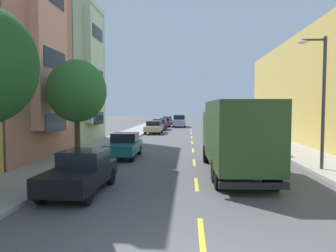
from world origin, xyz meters
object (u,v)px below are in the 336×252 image
(parked_hatchback_black, at_px, (81,172))
(parked_sedan_charcoal, at_px, (167,120))
(parked_wagon_navy, at_px, (160,124))
(moving_sky_sedan, at_px, (179,121))
(street_lamp, at_px, (320,92))
(parked_sedan_red, at_px, (165,122))
(parked_wagon_orange, at_px, (259,142))
(parked_pickup_forest, at_px, (228,127))
(parked_hatchback_teal, at_px, (124,145))
(delivery_box_truck, at_px, (235,133))
(parked_wagon_champagne, at_px, (154,127))
(street_tree_second, at_px, (77,91))

(parked_hatchback_black, height_order, parked_sedan_charcoal, parked_hatchback_black)
(parked_wagon_navy, xyz_separation_m, moving_sky_sedan, (2.58, 6.46, 0.18))
(street_lamp, height_order, parked_sedan_red, street_lamp)
(parked_wagon_orange, distance_m, parked_wagon_navy, 23.69)
(parked_pickup_forest, height_order, parked_hatchback_teal, parked_pickup_forest)
(delivery_box_truck, bearing_deg, parked_sedan_red, 99.49)
(street_lamp, height_order, delivery_box_truck, street_lamp)
(street_lamp, height_order, parked_hatchback_black, street_lamp)
(parked_hatchback_black, distance_m, moving_sky_sedan, 38.67)
(delivery_box_truck, bearing_deg, moving_sky_sedan, 95.83)
(parked_wagon_champagne, bearing_deg, parked_wagon_navy, 89.26)
(parked_hatchback_black, relative_size, parked_wagon_orange, 0.86)
(parked_sedan_charcoal, xyz_separation_m, parked_sedan_red, (0.13, -7.79, 0.00))
(parked_sedan_charcoal, bearing_deg, parked_wagon_orange, -76.70)
(parked_pickup_forest, bearing_deg, delivery_box_truck, -96.38)
(parked_hatchback_teal, xyz_separation_m, parked_hatchback_black, (0.07, -7.97, 0.00))
(parked_wagon_orange, bearing_deg, parked_wagon_champagne, 119.27)
(parked_sedan_red, bearing_deg, street_lamp, -73.85)
(parked_wagon_champagne, height_order, parked_sedan_charcoal, parked_wagon_champagne)
(delivery_box_truck, distance_m, parked_hatchback_teal, 7.80)
(parked_sedan_red, bearing_deg, parked_wagon_champagne, -91.00)
(parked_hatchback_teal, bearing_deg, delivery_box_truck, -37.28)
(parked_pickup_forest, height_order, parked_wagon_champagne, parked_pickup_forest)
(delivery_box_truck, height_order, parked_wagon_champagne, delivery_box_truck)
(delivery_box_truck, height_order, moving_sky_sedan, delivery_box_truck)
(parked_hatchback_teal, bearing_deg, parked_pickup_forest, 64.23)
(delivery_box_truck, bearing_deg, street_lamp, 13.56)
(parked_pickup_forest, distance_m, parked_sedan_red, 15.95)
(parked_wagon_orange, bearing_deg, parked_wagon_navy, 111.75)
(parked_sedan_red, height_order, parked_wagon_navy, parked_wagon_navy)
(parked_hatchback_teal, xyz_separation_m, parked_wagon_champagne, (-0.13, 17.96, 0.05))
(parked_hatchback_black, relative_size, parked_sedan_red, 0.89)
(street_lamp, bearing_deg, street_tree_second, 174.03)
(parked_pickup_forest, bearing_deg, parked_sedan_charcoal, 112.25)
(parked_pickup_forest, distance_m, parked_hatchback_black, 27.31)
(street_lamp, relative_size, parked_sedan_red, 1.39)
(parked_wagon_navy, bearing_deg, parked_wagon_orange, -68.25)
(parked_wagon_champagne, relative_size, moving_sky_sedan, 0.99)
(parked_sedan_charcoal, height_order, moving_sky_sedan, moving_sky_sedan)
(parked_pickup_forest, distance_m, moving_sky_sedan, 14.08)
(parked_hatchback_teal, xyz_separation_m, moving_sky_sedan, (2.53, 30.62, 0.23))
(delivery_box_truck, xyz_separation_m, parked_wagon_orange, (2.59, 6.83, -1.12))
(street_lamp, distance_m, parked_sedan_red, 36.66)
(street_tree_second, height_order, parked_wagon_orange, street_tree_second)
(street_tree_second, bearing_deg, street_lamp, -5.97)
(parked_wagon_champagne, bearing_deg, parked_hatchback_teal, -89.59)
(street_lamp, relative_size, parked_hatchback_teal, 1.57)
(parked_sedan_charcoal, relative_size, parked_sedan_red, 0.99)
(parked_sedan_charcoal, bearing_deg, parked_hatchback_black, -89.88)
(street_tree_second, relative_size, parked_hatchback_teal, 1.38)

